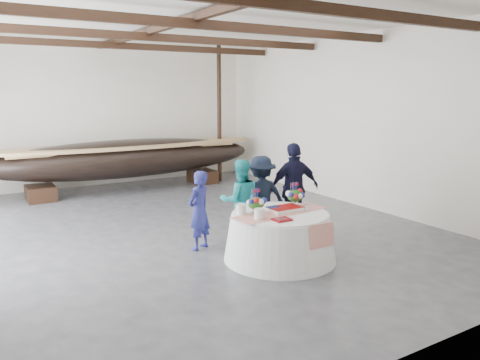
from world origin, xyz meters
TOP-DOWN VIEW (x-y plane):
  - floor at (0.00, 0.00)m, footprint 10.00×12.00m
  - wall_back at (0.00, 6.00)m, footprint 10.00×0.02m
  - wall_front at (0.00, -6.00)m, footprint 10.00×0.02m
  - wall_right at (5.00, 0.00)m, footprint 0.02×12.00m
  - ceiling at (0.00, 0.00)m, footprint 10.00×12.00m
  - pavilion_structure at (0.00, 0.79)m, footprint 9.80×11.76m
  - longboat_display at (0.32, 4.57)m, footprint 8.41×1.68m
  - banquet_table at (0.79, -2.66)m, footprint 2.04×2.04m
  - tabletop_items at (0.79, -2.51)m, footprint 1.93×0.95m
  - guest_woman_blue at (-0.21, -1.39)m, footprint 0.67×0.59m
  - guest_woman_teal at (0.73, -1.37)m, footprint 0.98×0.87m
  - guest_man_left at (1.27, -1.31)m, footprint 1.18×0.77m
  - guest_man_right at (2.00, -1.48)m, footprint 1.21×0.66m

SIDE VIEW (x-z plane):
  - floor at x=0.00m, z-range -0.01..0.01m
  - banquet_table at x=0.79m, z-range 0.00..0.87m
  - guest_woman_blue at x=-0.21m, z-range 0.00..1.54m
  - guest_woman_teal at x=0.73m, z-range 0.00..1.69m
  - guest_man_left at x=1.27m, z-range 0.00..1.71m
  - guest_man_right at x=2.00m, z-range 0.00..1.95m
  - longboat_display at x=0.32m, z-range 0.22..1.80m
  - tabletop_items at x=0.79m, z-range 0.82..1.22m
  - wall_back at x=0.00m, z-range 0.00..4.50m
  - wall_front at x=0.00m, z-range 0.00..4.50m
  - wall_right at x=5.00m, z-range 0.00..4.50m
  - pavilion_structure at x=0.00m, z-range 1.75..6.25m
  - ceiling at x=0.00m, z-range 4.50..4.50m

